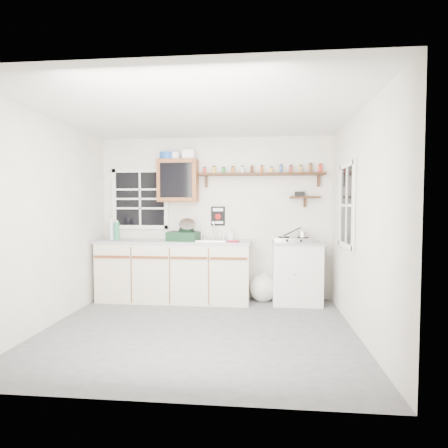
{
  "coord_description": "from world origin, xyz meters",
  "views": [
    {
      "loc": [
        0.72,
        -4.23,
        1.46
      ],
      "look_at": [
        0.25,
        0.55,
        1.21
      ],
      "focal_mm": 30.0,
      "sensor_mm": 36.0,
      "label": 1
    }
  ],
  "objects_px": {
    "right_cabinet": "(297,273)",
    "spice_shelf": "(262,174)",
    "upper_cabinet": "(178,181)",
    "dish_rack": "(185,234)",
    "hotplate": "(293,240)",
    "main_cabinet": "(174,270)"
  },
  "relations": [
    {
      "from": "right_cabinet",
      "to": "spice_shelf",
      "type": "bearing_deg",
      "value": 159.89
    },
    {
      "from": "upper_cabinet",
      "to": "dish_rack",
      "type": "xyz_separation_m",
      "value": [
        0.14,
        -0.2,
        -0.8
      ]
    },
    {
      "from": "upper_cabinet",
      "to": "dish_rack",
      "type": "height_order",
      "value": "upper_cabinet"
    },
    {
      "from": "spice_shelf",
      "to": "hotplate",
      "type": "relative_size",
      "value": 3.43
    },
    {
      "from": "main_cabinet",
      "to": "upper_cabinet",
      "type": "height_order",
      "value": "upper_cabinet"
    },
    {
      "from": "dish_rack",
      "to": "hotplate",
      "type": "relative_size",
      "value": 0.86
    },
    {
      "from": "right_cabinet",
      "to": "dish_rack",
      "type": "xyz_separation_m",
      "value": [
        -1.66,
        -0.08,
        0.57
      ]
    },
    {
      "from": "upper_cabinet",
      "to": "spice_shelf",
      "type": "relative_size",
      "value": 0.34
    },
    {
      "from": "right_cabinet",
      "to": "spice_shelf",
      "type": "relative_size",
      "value": 0.48
    },
    {
      "from": "spice_shelf",
      "to": "dish_rack",
      "type": "bearing_deg",
      "value": -166.92
    },
    {
      "from": "main_cabinet",
      "to": "right_cabinet",
      "type": "height_order",
      "value": "main_cabinet"
    },
    {
      "from": "main_cabinet",
      "to": "spice_shelf",
      "type": "height_order",
      "value": "spice_shelf"
    },
    {
      "from": "right_cabinet",
      "to": "upper_cabinet",
      "type": "relative_size",
      "value": 1.4
    },
    {
      "from": "dish_rack",
      "to": "hotplate",
      "type": "bearing_deg",
      "value": 8.34
    },
    {
      "from": "upper_cabinet",
      "to": "hotplate",
      "type": "distance_m",
      "value": 1.96
    },
    {
      "from": "main_cabinet",
      "to": "dish_rack",
      "type": "distance_m",
      "value": 0.59
    },
    {
      "from": "right_cabinet",
      "to": "hotplate",
      "type": "relative_size",
      "value": 1.63
    },
    {
      "from": "right_cabinet",
      "to": "hotplate",
      "type": "distance_m",
      "value": 0.49
    },
    {
      "from": "spice_shelf",
      "to": "hotplate",
      "type": "bearing_deg",
      "value": -24.5
    },
    {
      "from": "main_cabinet",
      "to": "dish_rack",
      "type": "height_order",
      "value": "dish_rack"
    },
    {
      "from": "hotplate",
      "to": "dish_rack",
      "type": "bearing_deg",
      "value": -175.36
    },
    {
      "from": "spice_shelf",
      "to": "hotplate",
      "type": "xyz_separation_m",
      "value": [
        0.46,
        -0.21,
        -0.98
      ]
    }
  ]
}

